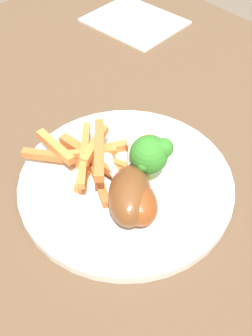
{
  "coord_description": "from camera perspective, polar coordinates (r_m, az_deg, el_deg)",
  "views": [
    {
      "loc": [
        -0.16,
        0.26,
        1.12
      ],
      "look_at": [
        0.08,
        0.05,
        0.78
      ],
      "focal_mm": 42.42,
      "sensor_mm": 36.0,
      "label": 1
    }
  ],
  "objects": [
    {
      "name": "chicken_drumstick_near",
      "position": [
        0.44,
        0.6,
        -3.42
      ],
      "size": [
        0.12,
        0.12,
        0.04
      ],
      "color": "#4B2310",
      "rests_on": "dinner_plate"
    },
    {
      "name": "dining_table",
      "position": [
        0.57,
        9.26,
        -10.89
      ],
      "size": [
        1.23,
        0.8,
        0.75
      ],
      "color": "brown",
      "rests_on": "ground_plane"
    },
    {
      "name": "napkin",
      "position": [
        0.81,
        1.22,
        20.34
      ],
      "size": [
        0.18,
        0.16,
        0.0
      ],
      "primitive_type": "cube",
      "rotation": [
        0.0,
        0.0,
        0.11
      ],
      "color": "white",
      "rests_on": "dining_table"
    },
    {
      "name": "dinner_plate",
      "position": [
        0.49,
        -0.0,
        -2.07
      ],
      "size": [
        0.26,
        0.26,
        0.01
      ],
      "primitive_type": "cylinder",
      "color": "white",
      "rests_on": "dining_table"
    },
    {
      "name": "carrot_fries_pile",
      "position": [
        0.49,
        -5.1,
        1.82
      ],
      "size": [
        0.13,
        0.15,
        0.05
      ],
      "color": "orange",
      "rests_on": "dinner_plate"
    },
    {
      "name": "broccoli_floret_front",
      "position": [
        0.46,
        3.62,
        2.07
      ],
      "size": [
        0.04,
        0.05,
        0.06
      ],
      "color": "#90A44E",
      "rests_on": "dinner_plate"
    },
    {
      "name": "chicken_drumstick_far",
      "position": [
        0.44,
        0.75,
        -4.15
      ],
      "size": [
        0.12,
        0.06,
        0.04
      ],
      "color": "#5B230E",
      "rests_on": "dinner_plate"
    }
  ]
}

